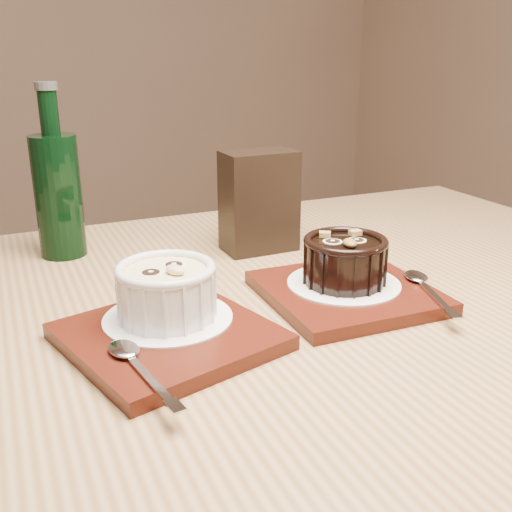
{
  "coord_description": "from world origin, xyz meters",
  "views": [
    {
      "loc": [
        -0.25,
        -0.41,
        1.02
      ],
      "look_at": [
        0.03,
        0.12,
        0.81
      ],
      "focal_mm": 42.0,
      "sensor_mm": 36.0,
      "label": 1
    }
  ],
  "objects": [
    {
      "name": "table",
      "position": [
        0.03,
        0.13,
        0.66
      ],
      "size": [
        1.26,
        0.89,
        0.75
      ],
      "rotation": [
        0.0,
        0.0,
        -0.07
      ],
      "color": "olive",
      "rests_on": "ground"
    },
    {
      "name": "tray_left",
      "position": [
        -0.08,
        0.09,
        0.76
      ],
      "size": [
        0.21,
        0.21,
        0.01
      ],
      "primitive_type": "cube",
      "rotation": [
        0.0,
        0.0,
        0.19
      ],
      "color": "#46150B",
      "rests_on": "table"
    },
    {
      "name": "doily_left",
      "position": [
        -0.07,
        0.12,
        0.77
      ],
      "size": [
        0.13,
        0.13,
        0.0
      ],
      "primitive_type": "cylinder",
      "color": "white",
      "rests_on": "tray_left"
    },
    {
      "name": "ramekin_white",
      "position": [
        -0.07,
        0.12,
        0.8
      ],
      "size": [
        0.1,
        0.1,
        0.06
      ],
      "rotation": [
        0.0,
        0.0,
        0.35
      ],
      "color": "silver",
      "rests_on": "doily_left"
    },
    {
      "name": "spoon_left",
      "position": [
        -0.13,
        0.03,
        0.77
      ],
      "size": [
        0.04,
        0.14,
        0.01
      ],
      "primitive_type": null,
      "rotation": [
        0.0,
        0.0,
        0.08
      ],
      "color": "silver",
      "rests_on": "tray_left"
    },
    {
      "name": "tray_right",
      "position": [
        0.14,
        0.1,
        0.76
      ],
      "size": [
        0.2,
        0.2,
        0.01
      ],
      "primitive_type": "cube",
      "rotation": [
        0.0,
        0.0,
        -0.1
      ],
      "color": "#46150B",
      "rests_on": "table"
    },
    {
      "name": "doily_right",
      "position": [
        0.14,
        0.11,
        0.77
      ],
      "size": [
        0.13,
        0.13,
        0.0
      ],
      "primitive_type": "cylinder",
      "color": "white",
      "rests_on": "tray_right"
    },
    {
      "name": "ramekin_dark",
      "position": [
        0.14,
        0.11,
        0.8
      ],
      "size": [
        0.1,
        0.1,
        0.06
      ],
      "rotation": [
        0.0,
        0.0,
        -0.33
      ],
      "color": "black",
      "rests_on": "doily_right"
    },
    {
      "name": "spoon_right",
      "position": [
        0.21,
        0.05,
        0.77
      ],
      "size": [
        0.07,
        0.13,
        0.01
      ],
      "primitive_type": null,
      "rotation": [
        0.0,
        0.0,
        -0.38
      ],
      "color": "silver",
      "rests_on": "tray_right"
    },
    {
      "name": "condiment_stand",
      "position": [
        0.13,
        0.3,
        0.82
      ],
      "size": [
        0.1,
        0.07,
        0.14
      ],
      "primitive_type": "cube",
      "rotation": [
        0.0,
        0.0,
        -0.05
      ],
      "color": "black",
      "rests_on": "table"
    },
    {
      "name": "green_bottle",
      "position": [
        -0.12,
        0.41,
        0.84
      ],
      "size": [
        0.06,
        0.06,
        0.23
      ],
      "color": "black",
      "rests_on": "table"
    }
  ]
}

